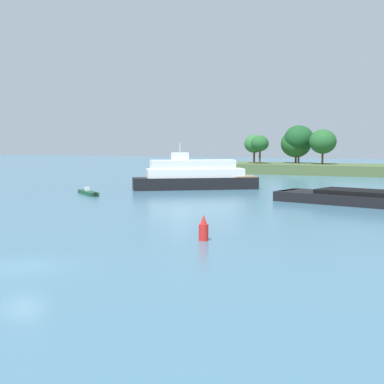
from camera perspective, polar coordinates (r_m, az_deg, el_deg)
The scene contains 4 objects.
ground_plane at distance 33.67m, azimuth -16.87°, elevation -7.40°, with size 400.00×400.00×0.00m, color teal.
fishing_skiff at distance 76.24m, azimuth -10.53°, elevation -0.06°, with size 5.34×4.70×0.99m.
white_riverboat at distance 83.18m, azimuth 0.31°, elevation 1.60°, with size 17.59×13.22×6.87m.
channel_buoy_red at distance 40.66m, azimuth 1.19°, elevation -3.84°, with size 0.70×0.70×1.90m.
Camera 1 is at (21.27, -25.07, 7.27)m, focal length 52.34 mm.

